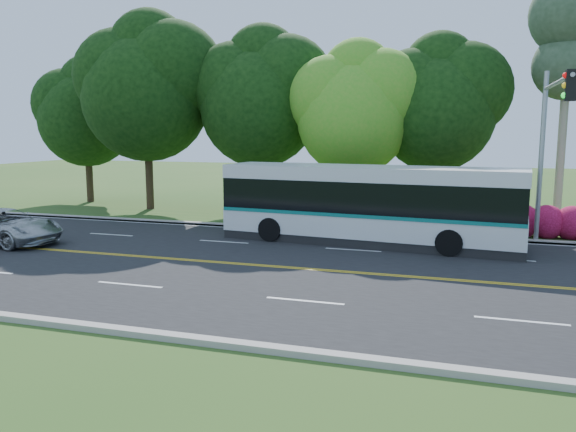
% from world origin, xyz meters
% --- Properties ---
extents(ground, '(120.00, 120.00, 0.00)m').
position_xyz_m(ground, '(0.00, 0.00, 0.00)').
color(ground, '#2E541C').
rests_on(ground, ground).
extents(road, '(60.00, 14.00, 0.02)m').
position_xyz_m(road, '(0.00, 0.00, 0.01)').
color(road, black).
rests_on(road, ground).
extents(curb_north, '(60.00, 0.30, 0.15)m').
position_xyz_m(curb_north, '(0.00, 7.15, 0.07)').
color(curb_north, '#A69F96').
rests_on(curb_north, ground).
extents(curb_south, '(60.00, 0.30, 0.15)m').
position_xyz_m(curb_south, '(0.00, -7.15, 0.07)').
color(curb_south, '#A69F96').
rests_on(curb_south, ground).
extents(grass_verge, '(60.00, 4.00, 0.10)m').
position_xyz_m(grass_verge, '(0.00, 9.00, 0.05)').
color(grass_verge, '#2E541C').
rests_on(grass_verge, ground).
extents(lane_markings, '(57.60, 13.82, 0.00)m').
position_xyz_m(lane_markings, '(-0.09, 0.00, 0.02)').
color(lane_markings, gold).
rests_on(lane_markings, road).
extents(tree_row, '(44.70, 9.10, 13.84)m').
position_xyz_m(tree_row, '(-5.15, 12.13, 6.73)').
color(tree_row, black).
rests_on(tree_row, ground).
extents(bougainvillea_hedge, '(9.50, 2.25, 1.50)m').
position_xyz_m(bougainvillea_hedge, '(7.18, 8.15, 0.72)').
color(bougainvillea_hedge, maroon).
rests_on(bougainvillea_hedge, ground).
extents(traffic_signal, '(0.42, 6.10, 7.00)m').
position_xyz_m(traffic_signal, '(6.49, 5.40, 4.67)').
color(traffic_signal, '#999CA1').
rests_on(traffic_signal, ground).
extents(transit_bus, '(12.36, 3.79, 3.18)m').
position_xyz_m(transit_bus, '(-0.20, 5.01, 1.60)').
color(transit_bus, silver).
rests_on(transit_bus, road).
extents(suv, '(5.31, 2.86, 1.42)m').
position_xyz_m(suv, '(-14.55, 0.50, 0.73)').
color(suv, '#AFB2B3').
rests_on(suv, road).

